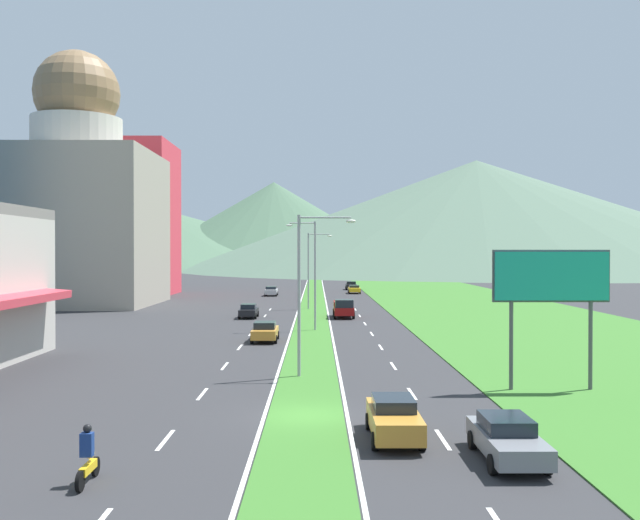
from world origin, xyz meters
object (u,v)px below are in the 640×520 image
(billboard_roadside, at_px, (551,283))
(motorcycle_rider, at_px, (88,459))
(street_lamp_far, at_px, (311,265))
(car_4, at_px, (271,291))
(street_lamp_near, at_px, (306,283))
(street_lamp_mid, at_px, (312,268))
(car_2, at_px, (394,418))
(car_1, at_px, (507,438))
(pickup_truck_0, at_px, (344,308))
(car_6, at_px, (265,331))
(car_5, at_px, (249,311))
(car_0, at_px, (354,289))
(car_7, at_px, (351,285))

(billboard_roadside, relative_size, motorcycle_rider, 3.51)
(street_lamp_far, relative_size, car_4, 2.06)
(street_lamp_near, distance_m, street_lamp_far, 44.98)
(car_4, bearing_deg, street_lamp_mid, -172.00)
(street_lamp_far, height_order, billboard_roadside, street_lamp_far)
(car_2, bearing_deg, street_lamp_near, -164.80)
(billboard_roadside, height_order, car_1, billboard_roadside)
(pickup_truck_0, bearing_deg, car_6, -19.75)
(car_2, relative_size, pickup_truck_0, 0.84)
(street_lamp_mid, height_order, car_2, street_lamp_mid)
(car_5, height_order, motorcycle_rider, motorcycle_rider)
(street_lamp_near, xyz_separation_m, car_0, (6.83, 76.44, -4.48))
(street_lamp_mid, height_order, car_6, street_lamp_mid)
(car_0, xyz_separation_m, motorcycle_rider, (-13.06, -94.01, 0.03))
(car_1, relative_size, pickup_truck_0, 0.84)
(street_lamp_far, distance_m, car_4, 26.47)
(street_lamp_mid, xyz_separation_m, billboard_roadside, (12.06, -26.30, -0.08))
(street_lamp_near, relative_size, car_5, 1.97)
(billboard_roadside, height_order, motorcycle_rider, billboard_roadside)
(street_lamp_mid, height_order, car_1, street_lamp_mid)
(car_0, xyz_separation_m, car_2, (-3.39, -89.12, 0.07))
(street_lamp_near, height_order, pickup_truck_0, street_lamp_near)
(car_0, relative_size, pickup_truck_0, 0.83)
(car_0, distance_m, motorcycle_rider, 94.91)
(car_1, distance_m, car_4, 86.61)
(car_6, height_order, motorcycle_rider, motorcycle_rider)
(billboard_roadside, bearing_deg, car_6, 129.44)
(billboard_roadside, bearing_deg, car_7, 93.35)
(billboard_roadside, xyz_separation_m, car_2, (-8.82, -8.85, -4.59))
(street_lamp_far, height_order, car_2, street_lamp_far)
(street_lamp_near, bearing_deg, car_2, -74.80)
(street_lamp_near, distance_m, car_4, 70.69)
(car_2, height_order, pickup_truck_0, pickup_truck_0)
(street_lamp_mid, distance_m, car_7, 65.80)
(car_4, bearing_deg, car_6, -176.75)
(car_7, distance_m, motorcycle_rider, 106.14)
(car_6, bearing_deg, street_lamp_far, -6.33)
(car_6, distance_m, car_7, 73.30)
(car_2, height_order, motorcycle_rider, motorcycle_rider)
(car_7, bearing_deg, car_4, -37.45)
(car_7, relative_size, pickup_truck_0, 0.74)
(street_lamp_mid, xyz_separation_m, pickup_truck_0, (3.23, 11.69, -4.47))
(car_4, distance_m, pickup_truck_0, 37.44)
(pickup_truck_0, bearing_deg, car_5, -90.18)
(car_7, xyz_separation_m, motorcycle_rider, (-13.12, -105.33, -0.02))
(street_lamp_near, bearing_deg, car_7, 85.51)
(car_7, bearing_deg, motorcycle_rider, -7.10)
(car_7, bearing_deg, pickup_truck_0, -3.70)
(street_lamp_mid, height_order, street_lamp_far, street_lamp_mid)
(car_5, bearing_deg, car_1, -164.84)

